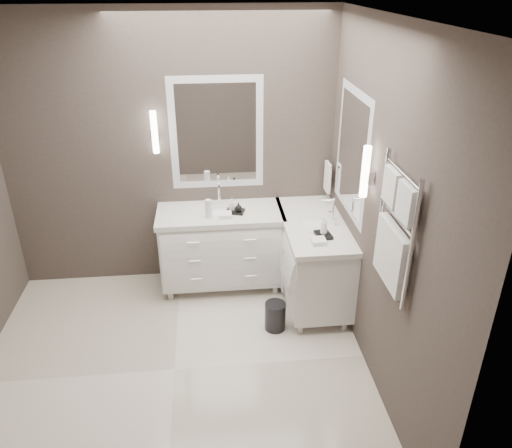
{
  "coord_description": "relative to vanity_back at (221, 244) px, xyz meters",
  "views": [
    {
      "loc": [
        0.35,
        -3.19,
        2.94
      ],
      "look_at": [
        0.75,
        0.7,
        0.96
      ],
      "focal_mm": 35.0,
      "sensor_mm": 36.0,
      "label": 1
    }
  ],
  "objects": [
    {
      "name": "waste_bin",
      "position": [
        0.45,
        -0.77,
        -0.35
      ],
      "size": [
        0.19,
        0.19,
        0.27
      ],
      "primitive_type": "cylinder",
      "rotation": [
        0.0,
        0.0,
        0.01
      ],
      "color": "black",
      "rests_on": "floor"
    },
    {
      "name": "water_bottle",
      "position": [
        -0.11,
        -0.12,
        0.45
      ],
      "size": [
        0.08,
        0.08,
        0.18
      ],
      "primitive_type": "cylinder",
      "rotation": [
        0.0,
        0.0,
        0.4
      ],
      "color": "silver",
      "rests_on": "vanity_back"
    },
    {
      "name": "floor",
      "position": [
        -0.45,
        -1.23,
        -0.49
      ],
      "size": [
        3.2,
        3.0,
        0.01
      ],
      "primitive_type": "cube",
      "color": "white",
      "rests_on": "ground"
    },
    {
      "name": "wall_back",
      "position": [
        -0.45,
        0.28,
        0.86
      ],
      "size": [
        3.2,
        0.01,
        2.7
      ],
      "primitive_type": "cube",
      "color": "#453B37",
      "rests_on": "floor"
    },
    {
      "name": "soap_bottle_c",
      "position": [
        0.89,
        -0.61,
        0.47
      ],
      "size": [
        0.07,
        0.07,
        0.17
      ],
      "primitive_type": "imported",
      "rotation": [
        0.0,
        0.0,
        0.07
      ],
      "color": "white",
      "rests_on": "amenity_tray_right"
    },
    {
      "name": "soap_bottle_b",
      "position": [
        0.18,
        -0.07,
        0.43
      ],
      "size": [
        0.08,
        0.08,
        0.09
      ],
      "primitive_type": "imported",
      "rotation": [
        0.0,
        0.0,
        -0.12
      ],
      "color": "black",
      "rests_on": "amenity_tray_back"
    },
    {
      "name": "sconce_back",
      "position": [
        -0.58,
        0.2,
        1.11
      ],
      "size": [
        0.06,
        0.06,
        0.4
      ],
      "color": "white",
      "rests_on": "wall_back"
    },
    {
      "name": "amenity_tray_back",
      "position": [
        0.15,
        -0.04,
        0.38
      ],
      "size": [
        0.2,
        0.17,
        0.03
      ],
      "primitive_type": "cube",
      "rotation": [
        0.0,
        0.0,
        -0.29
      ],
      "color": "black",
      "rests_on": "vanity_back"
    },
    {
      "name": "ceiling",
      "position": [
        -0.45,
        -1.23,
        2.22
      ],
      "size": [
        3.2,
        3.0,
        0.01
      ],
      "primitive_type": "cube",
      "color": "white",
      "rests_on": "wall_back"
    },
    {
      "name": "mirror_back",
      "position": [
        -0.0,
        0.26,
        1.06
      ],
      "size": [
        0.9,
        0.02,
        1.1
      ],
      "color": "white",
      "rests_on": "wall_back"
    },
    {
      "name": "towel_ladder",
      "position": [
        1.1,
        -1.63,
        0.91
      ],
      "size": [
        0.06,
        0.58,
        0.9
      ],
      "color": "white",
      "rests_on": "wall_right"
    },
    {
      "name": "vanity_right",
      "position": [
        0.88,
        -0.33,
        0.0
      ],
      "size": [
        0.59,
        1.24,
        0.97
      ],
      "color": "white",
      "rests_on": "floor"
    },
    {
      "name": "wall_front",
      "position": [
        -0.45,
        -2.73,
        0.86
      ],
      "size": [
        3.2,
        0.01,
        2.7
      ],
      "primitive_type": "cube",
      "color": "#453B37",
      "rests_on": "floor"
    },
    {
      "name": "wall_right",
      "position": [
        1.15,
        -1.23,
        0.86
      ],
      "size": [
        0.01,
        3.0,
        2.7
      ],
      "primitive_type": "cube",
      "color": "#453B37",
      "rests_on": "floor"
    },
    {
      "name": "mirror_right",
      "position": [
        1.14,
        -0.43,
        1.06
      ],
      "size": [
        0.02,
        0.9,
        1.1
      ],
      "color": "white",
      "rests_on": "wall_right"
    },
    {
      "name": "towel_bar_corner",
      "position": [
        1.09,
        0.13,
        0.63
      ],
      "size": [
        0.03,
        0.22,
        0.3
      ],
      "color": "white",
      "rests_on": "wall_right"
    },
    {
      "name": "soap_bottle_a",
      "position": [
        0.12,
        -0.02,
        0.45
      ],
      "size": [
        0.06,
        0.06,
        0.12
      ],
      "primitive_type": "imported",
      "rotation": [
        0.0,
        0.0,
        -0.18
      ],
      "color": "white",
      "rests_on": "amenity_tray_back"
    },
    {
      "name": "amenity_tray_right",
      "position": [
        0.89,
        -0.61,
        0.38
      ],
      "size": [
        0.15,
        0.18,
        0.03
      ],
      "primitive_type": "cube",
      "rotation": [
        0.0,
        0.0,
        0.12
      ],
      "color": "black",
      "rests_on": "vanity_right"
    },
    {
      "name": "vanity_back",
      "position": [
        0.0,
        0.0,
        0.0
      ],
      "size": [
        1.24,
        0.59,
        0.97
      ],
      "color": "white",
      "rests_on": "floor"
    },
    {
      "name": "sconce_right",
      "position": [
        1.08,
        -1.01,
        1.11
      ],
      "size": [
        0.06,
        0.06,
        0.4
      ],
      "color": "white",
      "rests_on": "wall_right"
    }
  ]
}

